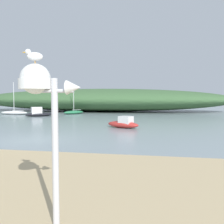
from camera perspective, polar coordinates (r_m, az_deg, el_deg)
ground_plane at (r=15.08m, az=-18.69°, el=-6.41°), size 120.00×120.00×0.00m
distant_hill at (r=44.49m, az=-3.25°, el=2.93°), size 48.76×14.38×4.17m
mast_structure at (r=4.43m, az=-16.92°, el=4.93°), size 1.14×0.59×2.96m
seagull_on_radar at (r=4.54m, az=-18.42°, el=12.87°), size 0.37×0.20×0.26m
sailboat_east_reach at (r=36.82m, az=-9.24°, el=-0.04°), size 3.09×3.77×4.22m
motorboat_near_shore at (r=19.79m, az=2.82°, el=-2.78°), size 3.13×2.26×1.00m
sailboat_far_right at (r=38.19m, az=-22.63°, el=-0.12°), size 4.21×1.43×4.85m
motorboat_off_point at (r=33.33m, az=-17.39°, el=-0.25°), size 3.86×3.38×1.27m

